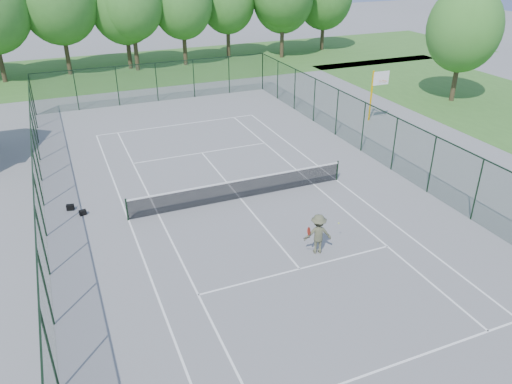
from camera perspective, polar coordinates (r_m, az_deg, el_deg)
ground at (r=24.69m, az=-1.80°, el=-0.75°), size 140.00×140.00×0.00m
grass_far at (r=52.31m, az=-14.10°, el=13.53°), size 80.00×16.00×0.01m
court_lines at (r=24.69m, az=-1.80°, el=-0.74°), size 11.05×23.85×0.01m
tennis_net at (r=24.43m, az=-1.82°, el=0.45°), size 11.08×0.08×1.10m
fence_enclosure at (r=24.01m, az=-1.85°, el=2.55°), size 18.05×36.05×3.02m
tree_line_far at (r=51.33m, az=-14.89°, el=20.02°), size 39.40×6.40×9.70m
basketball_goal at (r=35.47m, az=13.63°, el=11.69°), size 1.20×1.43×3.65m
tree_side at (r=42.02m, az=22.69°, el=16.82°), size 5.49×5.49×8.69m
sports_bag_a at (r=25.18m, az=-20.46°, el=-1.65°), size 0.38×0.27×0.27m
sports_bag_b at (r=24.54m, az=-19.19°, el=-2.23°), size 0.35×0.25×0.24m
tennis_player at (r=20.32m, az=7.11°, el=-4.77°), size 2.11×0.97×1.72m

